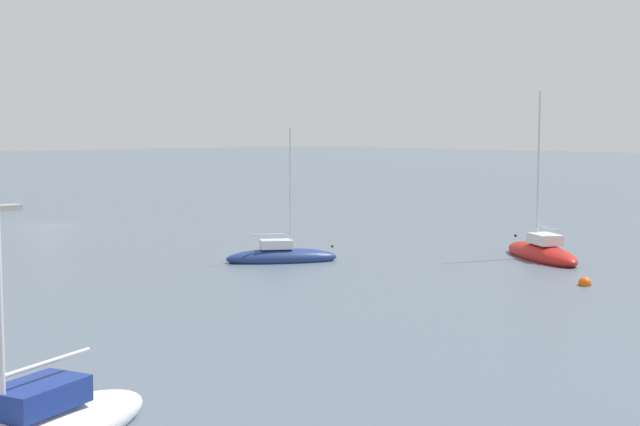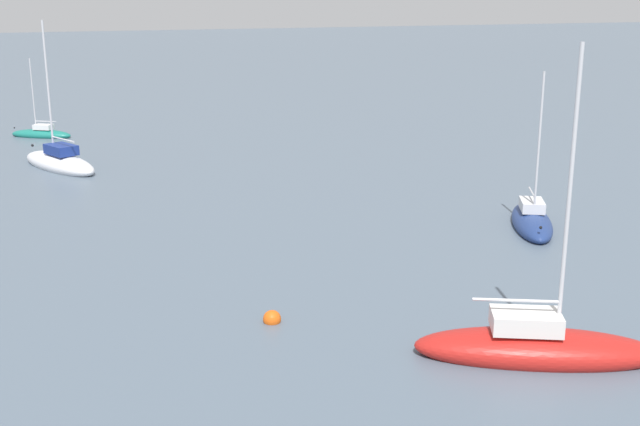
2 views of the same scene
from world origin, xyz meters
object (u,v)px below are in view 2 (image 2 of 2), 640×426
mooring_buoy_near (272,319)px  sailboat_navy_near (532,221)px  sailboat_teal_far (41,134)px  sailboat_red_mid (536,347)px  sailboat_white_outer (60,162)px

mooring_buoy_near → sailboat_navy_near: bearing=-69.9°
sailboat_navy_near → sailboat_teal_far: sailboat_navy_near is taller
sailboat_red_mid → sailboat_teal_far: size_ratio=1.54×
sailboat_white_outer → mooring_buoy_near: sailboat_white_outer is taller
sailboat_teal_far → mooring_buoy_near: (-44.02, -3.59, -0.14)m
sailboat_navy_near → sailboat_white_outer: sailboat_white_outer is taller
sailboat_navy_near → sailboat_red_mid: (-12.16, 9.61, 0.07)m
sailboat_navy_near → sailboat_teal_far: size_ratio=1.21×
sailboat_red_mid → sailboat_white_outer: 38.17m
sailboat_teal_far → sailboat_white_outer: sailboat_white_outer is taller
sailboat_red_mid → sailboat_white_outer: bearing=-134.8°
sailboat_navy_near → mooring_buoy_near: bearing=51.8°
sailboat_navy_near → sailboat_red_mid: bearing=83.3°
sailboat_teal_far → mooring_buoy_near: sailboat_teal_far is taller
sailboat_white_outer → sailboat_navy_near: bearing=-71.8°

